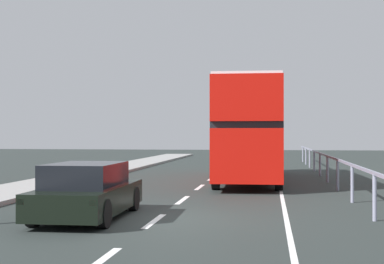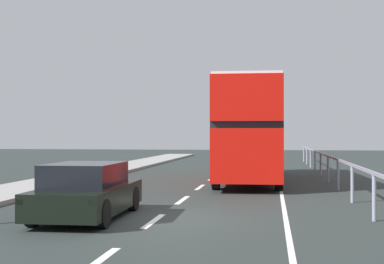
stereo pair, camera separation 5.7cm
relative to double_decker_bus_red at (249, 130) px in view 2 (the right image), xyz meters
The scene contains 5 objects.
ground_plane 11.40m from the double_decker_bus_red, 99.02° to the right, with size 73.50×120.00×0.10m, color #272D2C.
lane_paint_markings 3.38m from the double_decker_bus_red, 88.02° to the right, with size 3.23×46.00×0.01m.
bridge_side_railing 4.17m from the double_decker_bus_red, 30.89° to the right, with size 0.10×42.00×1.17m.
double_decker_bus_red is the anchor object (origin of this frame).
hatchback_car_near 11.97m from the double_decker_bus_red, 106.90° to the right, with size 1.87×4.24×1.35m.
Camera 2 is at (2.75, -12.97, 2.03)m, focal length 50.63 mm.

